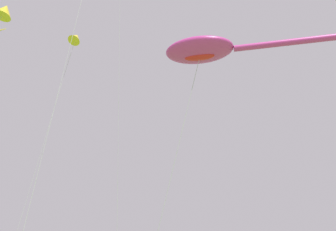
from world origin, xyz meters
TOP-DOWN VIEW (x-y plane):
  - big_show_kite at (1.59, 6.11)m, footprint 3.14×9.18m
  - small_kite_bird_shape at (1.19, 14.79)m, footprint 1.56×1.78m
  - small_kite_diamond_red at (-2.84, 16.33)m, footprint 2.75×1.68m

SIDE VIEW (x-z plane):
  - big_show_kite at x=1.59m, z-range 5.19..16.51m
  - small_kite_diamond_red at x=-2.84m, z-range 6.59..20.76m
  - small_kite_bird_shape at x=1.19m, z-range 6.78..21.43m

